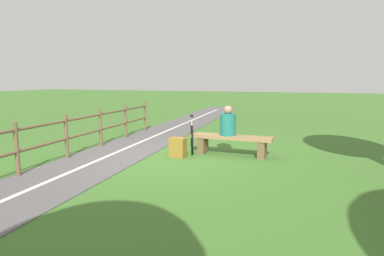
{
  "coord_description": "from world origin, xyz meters",
  "views": [
    {
      "loc": [
        -3.04,
        6.92,
        1.8
      ],
      "look_at": [
        -0.78,
        0.55,
        0.8
      ],
      "focal_mm": 31.25,
      "sensor_mm": 36.0,
      "label": 1
    }
  ],
  "objects": [
    {
      "name": "person_seated",
      "position": [
        -1.23,
        -0.71,
        0.77
      ],
      "size": [
        0.39,
        0.39,
        0.7
      ],
      "rotation": [
        0.0,
        0.0,
        -0.04
      ],
      "color": "#1E6B66",
      "rests_on": "bench"
    },
    {
      "name": "fence_roadside",
      "position": [
        2.16,
        0.16,
        0.6
      ],
      "size": [
        0.5,
        7.25,
        1.02
      ],
      "rotation": [
        0.0,
        0.0,
        1.63
      ],
      "color": "brown",
      "rests_on": "ground_plane"
    },
    {
      "name": "bench",
      "position": [
        -1.33,
        -0.71,
        0.33
      ],
      "size": [
        1.94,
        0.49,
        0.47
      ],
      "rotation": [
        0.0,
        0.0,
        -0.04
      ],
      "color": "#937047",
      "rests_on": "ground_plane"
    },
    {
      "name": "backpack",
      "position": [
        -0.2,
        -0.11,
        0.22
      ],
      "size": [
        0.37,
        0.3,
        0.46
      ],
      "rotation": [
        0.0,
        0.0,
        3.08
      ],
      "color": "olive",
      "rests_on": "ground_plane"
    },
    {
      "name": "bicycle",
      "position": [
        -0.23,
        -0.97,
        0.37
      ],
      "size": [
        0.64,
        1.61,
        0.88
      ],
      "rotation": [
        0.0,
        0.0,
        1.93
      ],
      "color": "black",
      "rests_on": "ground_plane"
    },
    {
      "name": "ground_plane",
      "position": [
        0.0,
        0.0,
        0.0
      ],
      "size": [
        80.0,
        80.0,
        0.0
      ],
      "primitive_type": "plane",
      "color": "#3D6B28"
    }
  ]
}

